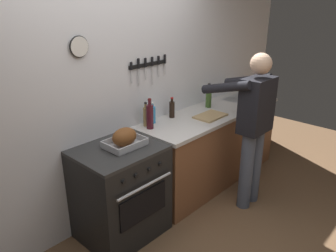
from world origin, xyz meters
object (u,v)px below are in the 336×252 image
roasting_pan (125,138)px  cutting_board (210,116)px  bottle_vinegar (146,116)px  person_cook (253,122)px  bottle_olive_oil (209,97)px  bottle_wine_red (150,116)px  bottle_soy_sauce (172,109)px  stove (121,192)px  bottle_dish_soap (152,114)px

roasting_pan → cutting_board: roasting_pan is taller
roasting_pan → bottle_vinegar: bottle_vinegar is taller
person_cook → bottle_olive_oil: (0.23, 0.74, 0.07)m
person_cook → bottle_wine_red: bearing=54.8°
person_cook → roasting_pan: bearing=73.6°
bottle_soy_sauce → bottle_vinegar: 0.38m
roasting_pan → bottle_wine_red: size_ratio=1.12×
cutting_board → bottle_wine_red: bearing=161.0°
person_cook → bottle_olive_oil: 0.78m
bottle_vinegar → cutting_board: bearing=-25.6°
cutting_board → bottle_wine_red: size_ratio=1.14×
cutting_board → bottle_soy_sauce: 0.44m
bottle_wine_red → bottle_olive_oil: (0.97, -0.01, -0.01)m
cutting_board → bottle_olive_oil: (0.27, 0.23, 0.11)m
bottle_wine_red → cutting_board: bearing=-19.0°
roasting_pan → bottle_olive_oil: 1.44m
cutting_board → bottle_vinegar: (-0.68, 0.33, 0.10)m
stove → bottle_wine_red: bottle_wine_red is taller
bottle_wine_red → bottle_soy_sauce: bottle_wine_red is taller
roasting_pan → cutting_board: 1.17m
bottle_wine_red → bottle_vinegar: 0.09m
bottle_wine_red → bottle_soy_sauce: (0.40, 0.06, -0.04)m
stove → bottle_olive_oil: bottle_olive_oil is taller
roasting_pan → bottle_vinegar: 0.54m
person_cook → roasting_pan: 1.35m
roasting_pan → bottle_dish_soap: bearing=22.7°
cutting_board → bottle_dish_soap: bottle_dish_soap is taller
stove → bottle_wine_red: bearing=14.8°
bottle_wine_red → bottle_dish_soap: size_ratio=1.37×
stove → bottle_wine_red: size_ratio=2.86×
stove → person_cook: person_cook is taller
roasting_pan → bottle_soy_sauce: size_ratio=1.53×
roasting_pan → bottle_vinegar: size_ratio=1.38×
roasting_pan → bottle_wine_red: bottle_wine_red is taller
person_cook → bottle_vinegar: (-0.72, 0.83, 0.05)m
bottle_dish_soap → cutting_board: bearing=-30.5°
bottle_dish_soap → person_cook: bearing=-53.9°
cutting_board → bottle_soy_sauce: bottle_soy_sauce is taller
person_cook → bottle_vinegar: 1.10m
stove → person_cook: bearing=-25.5°
cutting_board → bottle_vinegar: bearing=154.4°
person_cook → cutting_board: 0.51m
cutting_board → bottle_vinegar: size_ratio=1.41×
roasting_pan → bottle_olive_oil: bearing=5.5°
roasting_pan → bottle_dish_soap: size_ratio=1.54×
cutting_board → bottle_soy_sauce: bearing=134.6°
bottle_vinegar → bottle_soy_sauce: bearing=-3.0°
cutting_board → bottle_dish_soap: size_ratio=1.57×
bottle_dish_soap → bottle_olive_oil: size_ratio=0.78×
bottle_vinegar → bottle_olive_oil: bearing=-5.8°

